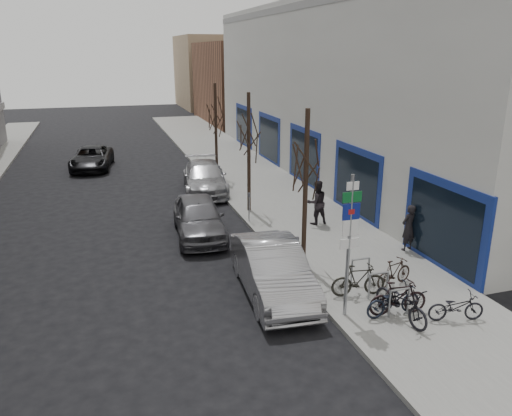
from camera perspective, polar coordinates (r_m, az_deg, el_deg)
ground at (r=13.80m, az=0.87°, el=-14.07°), size 120.00×120.00×0.00m
sidewalk_east at (r=23.79m, az=3.59°, el=0.03°), size 5.00×70.00×0.15m
commercial_building at (r=34.22m, az=20.36°, el=12.79°), size 20.00×32.00×10.00m
brick_building_far at (r=53.90m, az=0.64°, el=14.17°), size 12.00×14.00×8.00m
tan_building_far at (r=68.40m, az=-3.00°, el=15.30°), size 13.00×12.00×9.00m
highway_sign_pole at (r=13.58m, az=10.62°, el=-3.37°), size 0.55×0.10×4.20m
bike_rack at (r=15.42m, az=13.83°, el=-8.23°), size 0.66×2.26×0.83m
tree_near at (r=16.25m, az=5.80°, el=6.37°), size 1.80×1.80×5.50m
tree_mid at (r=22.29m, az=-0.84°, el=9.51°), size 1.80×1.80×5.50m
tree_far at (r=28.53m, az=-4.66°, el=11.24°), size 1.80×1.80×5.50m
meter_front at (r=16.57m, az=4.70°, el=-4.92°), size 0.10×0.08×1.27m
meter_mid at (r=21.45m, az=-0.80°, el=0.45°), size 0.10×0.08×1.27m
meter_back at (r=26.58m, az=-4.22°, el=3.79°), size 0.10×0.08×1.27m
bike_near_left at (r=14.39m, az=16.31°, el=-10.00°), size 0.94×2.05×1.20m
bike_near_right at (r=14.64m, az=15.94°, el=-9.81°), size 1.77×0.70×1.05m
bike_mid_curb at (r=14.58m, az=15.45°, el=-9.89°), size 1.75×0.62×1.05m
bike_mid_inner at (r=15.42m, az=11.62°, el=-8.05°), size 1.75×0.76×1.03m
bike_far_curb at (r=14.88m, az=21.92°, el=-10.20°), size 1.62×0.82×0.95m
bike_far_inner at (r=16.32m, az=15.51°, el=-7.08°), size 1.57×0.86×0.91m
parked_car_front at (r=15.41m, az=1.92°, el=-7.05°), size 2.09×5.10×1.65m
parked_car_mid at (r=20.25m, az=-6.56°, el=-1.05°), size 2.29×4.87×1.61m
parked_car_back at (r=26.63m, az=-5.88°, el=3.48°), size 2.90×5.64×1.57m
lane_car at (r=33.51m, az=-18.25°, el=5.46°), size 2.96×5.26×1.39m
pedestrian_near at (r=19.15m, az=17.03°, el=-2.16°), size 0.72×0.57×1.75m
pedestrian_far at (r=21.23m, az=6.95°, el=0.67°), size 0.73×0.52×1.92m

